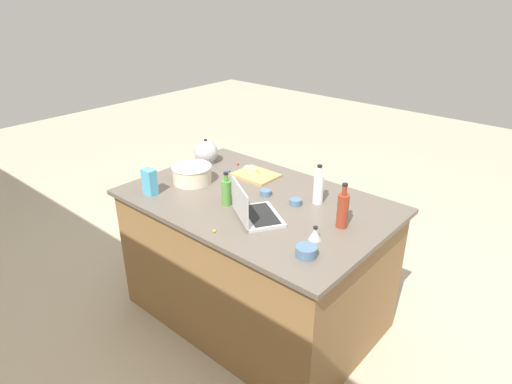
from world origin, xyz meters
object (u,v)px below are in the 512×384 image
bottle_olive (226,192)px  ramekin_wide (295,202)px  butter_stick_left (251,170)px  kitchen_timer (315,234)px  bottle_vinegar (318,188)px  kettle (206,152)px  laptop (253,212)px  mixing_bowl_large (192,173)px  ramekin_small (306,251)px  candy_bag (150,182)px  bottle_soy (343,210)px  ramekin_medium (266,193)px  cutting_board (256,175)px

bottle_olive → ramekin_wide: bottle_olive is taller
butter_stick_left → kitchen_timer: kitchen_timer is taller
bottle_vinegar → kettle: 1.02m
laptop → mixing_bowl_large: laptop is taller
laptop → mixing_bowl_large: size_ratio=1.40×
bottle_olive → ramekin_small: 0.72m
mixing_bowl_large → kitchen_timer: (-1.06, 0.08, -0.03)m
butter_stick_left → kitchen_timer: size_ratio=1.43×
butter_stick_left → candy_bag: 0.72m
laptop → kettle: laptop is taller
bottle_olive → ramekin_small: bottle_olive is taller
bottle_soy → kettle: bearing=-8.1°
bottle_olive → kettle: size_ratio=0.99×
ramekin_medium → bottle_vinegar: bearing=-157.7°
bottle_vinegar → ramekin_small: bearing=118.4°
laptop → butter_stick_left: (0.44, -0.48, -0.01)m
bottle_vinegar → cutting_board: size_ratio=0.86×
bottle_olive → butter_stick_left: 0.49m
laptop → bottle_vinegar: (-0.17, -0.42, 0.05)m
bottle_olive → kettle: (0.61, -0.41, -0.01)m
bottle_olive → butter_stick_left: size_ratio=1.93×
bottle_olive → butter_stick_left: bearing=-66.5°
laptop → butter_stick_left: bearing=-47.7°
bottle_soy → kettle: 1.30m
mixing_bowl_large → bottle_vinegar: size_ratio=1.09×
butter_stick_left → laptop: bearing=132.3°
laptop → kitchen_timer: bearing=-173.7°
kitchen_timer → mixing_bowl_large: bearing=-4.3°
mixing_bowl_large → bottle_olive: (-0.42, 0.09, 0.02)m
ramekin_wide → candy_bag: bearing=31.5°
laptop → butter_stick_left: size_ratio=3.45×
kettle → butter_stick_left: 0.42m
kitchen_timer → ramekin_medium: bearing=-24.2°
kitchen_timer → ramekin_small: bearing=109.3°
bottle_vinegar → kettle: (1.02, -0.02, -0.02)m
bottle_vinegar → ramekin_medium: bottle_vinegar is taller
ramekin_medium → candy_bag: 0.74m
ramekin_small → kitchen_timer: bearing=-70.7°
bottle_vinegar → ramekin_medium: (0.31, 0.13, -0.08)m
cutting_board → kitchen_timer: bearing=151.1°
cutting_board → ramekin_small: size_ratio=2.70×
ramekin_medium → kitchen_timer: (-0.54, 0.24, 0.02)m
kettle → candy_bag: kettle is taller
candy_bag → bottle_vinegar: bearing=-145.9°
ramekin_small → laptop: bearing=-14.4°
butter_stick_left → ramekin_wide: 0.54m
mixing_bowl_large → ramekin_small: bearing=167.9°
laptop → kitchen_timer: 0.40m
cutting_board → ramekin_small: ramekin_small is taller
cutting_board → candy_bag: bearing=63.9°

